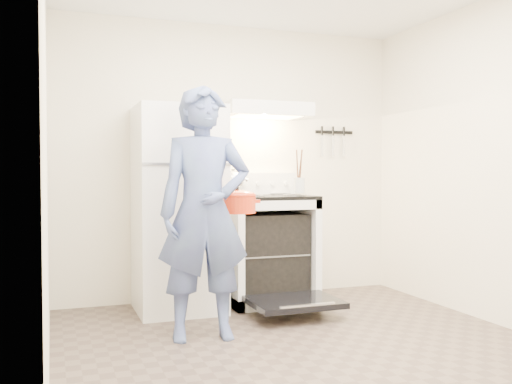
{
  "coord_description": "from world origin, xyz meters",
  "views": [
    {
      "loc": [
        -1.58,
        -3.24,
        1.16
      ],
      "look_at": [
        -0.05,
        1.0,
        1.0
      ],
      "focal_mm": 40.0,
      "sensor_mm": 36.0,
      "label": 1
    }
  ],
  "objects_px": {
    "refrigerator": "(178,209)",
    "dutch_oven": "(237,204)",
    "tea_kettle": "(233,179)",
    "stove_body": "(267,250)",
    "person": "(204,213)"
  },
  "relations": [
    {
      "from": "refrigerator",
      "to": "dutch_oven",
      "type": "relative_size",
      "value": 4.8
    },
    {
      "from": "refrigerator",
      "to": "tea_kettle",
      "type": "bearing_deg",
      "value": 19.37
    },
    {
      "from": "stove_body",
      "to": "tea_kettle",
      "type": "xyz_separation_m",
      "value": [
        -0.27,
        0.17,
        0.64
      ]
    },
    {
      "from": "stove_body",
      "to": "dutch_oven",
      "type": "distance_m",
      "value": 0.98
    },
    {
      "from": "stove_body",
      "to": "dutch_oven",
      "type": "relative_size",
      "value": 2.6
    },
    {
      "from": "person",
      "to": "dutch_oven",
      "type": "xyz_separation_m",
      "value": [
        0.3,
        0.2,
        0.04
      ]
    },
    {
      "from": "refrigerator",
      "to": "dutch_oven",
      "type": "distance_m",
      "value": 0.74
    },
    {
      "from": "person",
      "to": "dutch_oven",
      "type": "bearing_deg",
      "value": 39.2
    },
    {
      "from": "refrigerator",
      "to": "stove_body",
      "type": "xyz_separation_m",
      "value": [
        0.81,
        0.02,
        -0.39
      ]
    },
    {
      "from": "dutch_oven",
      "to": "refrigerator",
      "type": "bearing_deg",
      "value": 114.13
    },
    {
      "from": "refrigerator",
      "to": "person",
      "type": "xyz_separation_m",
      "value": [
        -0.0,
        -0.87,
        0.03
      ]
    },
    {
      "from": "stove_body",
      "to": "dutch_oven",
      "type": "height_order",
      "value": "dutch_oven"
    },
    {
      "from": "refrigerator",
      "to": "dutch_oven",
      "type": "xyz_separation_m",
      "value": [
        0.3,
        -0.67,
        0.07
      ]
    },
    {
      "from": "stove_body",
      "to": "person",
      "type": "xyz_separation_m",
      "value": [
        -0.81,
        -0.9,
        0.42
      ]
    },
    {
      "from": "person",
      "to": "tea_kettle",
      "type": "bearing_deg",
      "value": 68.2
    }
  ]
}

